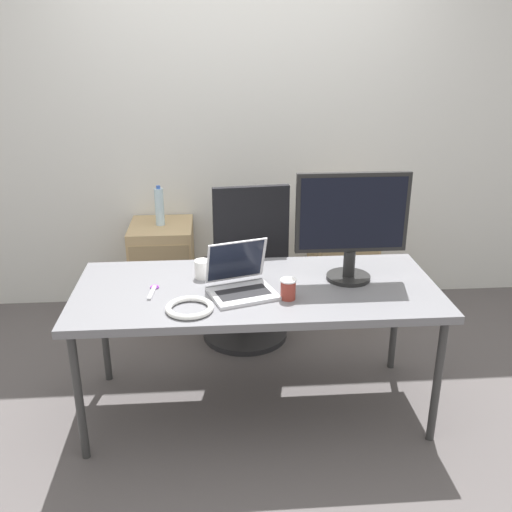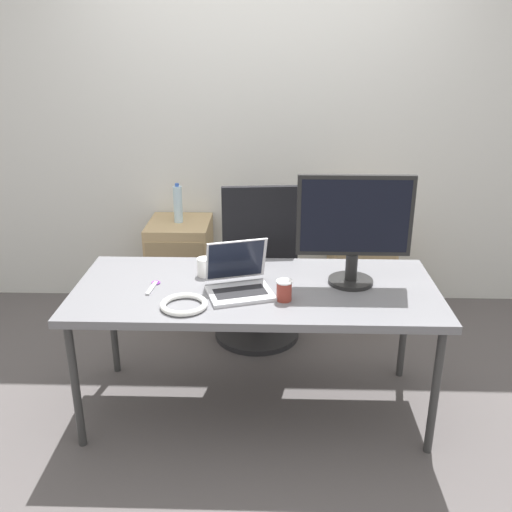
% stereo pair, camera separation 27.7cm
% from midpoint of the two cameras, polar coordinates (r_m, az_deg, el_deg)
% --- Properties ---
extents(ground_plane, '(14.00, 14.00, 0.00)m').
position_cam_midpoint_polar(ground_plane, '(3.20, 2.54, -14.85)').
color(ground_plane, '#514C4C').
extents(wall_back, '(10.00, 0.05, 2.60)m').
position_cam_midpoint_polar(wall_back, '(4.07, 2.59, 12.93)').
color(wall_back, silver).
rests_on(wall_back, ground_plane).
extents(desk, '(1.81, 0.79, 0.71)m').
position_cam_midpoint_polar(desk, '(2.86, 2.75, -3.98)').
color(desk, slate).
rests_on(desk, ground_plane).
extents(office_chair, '(0.56, 0.58, 1.09)m').
position_cam_midpoint_polar(office_chair, '(3.62, 2.36, -2.74)').
color(office_chair, '#232326').
rests_on(office_chair, ground_plane).
extents(cabinet_left, '(0.43, 0.47, 0.67)m').
position_cam_midpoint_polar(cabinet_left, '(4.09, -5.59, -1.12)').
color(cabinet_left, tan).
rests_on(cabinet_left, ground_plane).
extents(cabinet_right, '(0.43, 0.47, 0.67)m').
position_cam_midpoint_polar(cabinet_right, '(4.13, 12.23, -1.30)').
color(cabinet_right, tan).
rests_on(cabinet_right, ground_plane).
extents(water_bottle, '(0.06, 0.06, 0.27)m').
position_cam_midpoint_polar(water_bottle, '(3.94, -5.83, 5.16)').
color(water_bottle, silver).
rests_on(water_bottle, cabinet_left).
extents(laptop_center, '(0.36, 0.37, 0.24)m').
position_cam_midpoint_polar(laptop_center, '(2.77, 1.12, -2.65)').
color(laptop_center, silver).
rests_on(laptop_center, desk).
extents(monitor, '(0.56, 0.23, 0.56)m').
position_cam_midpoint_polar(monitor, '(2.84, 12.55, 2.84)').
color(monitor, black).
rests_on(monitor, desk).
extents(mouse, '(0.04, 0.06, 0.03)m').
position_cam_midpoint_polar(mouse, '(2.81, 5.59, -3.19)').
color(mouse, silver).
rests_on(mouse, desk).
extents(coffee_cup_white, '(0.08, 0.08, 0.09)m').
position_cam_midpoint_polar(coffee_cup_white, '(2.96, -2.49, -1.14)').
color(coffee_cup_white, white).
rests_on(coffee_cup_white, desk).
extents(coffee_cup_brown, '(0.08, 0.08, 0.10)m').
position_cam_midpoint_polar(coffee_cup_brown, '(2.69, 5.78, -3.51)').
color(coffee_cup_brown, maroon).
rests_on(coffee_cup_brown, desk).
extents(cable_coil, '(0.22, 0.22, 0.03)m').
position_cam_midpoint_polar(cable_coil, '(2.64, -4.24, -4.93)').
color(cable_coil, white).
rests_on(cable_coil, desk).
extents(scissors, '(0.05, 0.17, 0.01)m').
position_cam_midpoint_polar(scissors, '(2.86, -7.53, -3.07)').
color(scissors, '#B2B2B7').
rests_on(scissors, desk).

